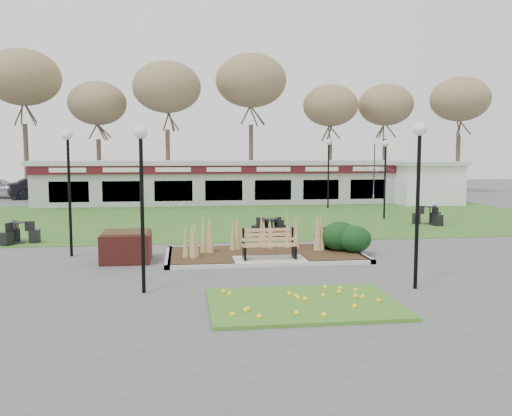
{
  "coord_description": "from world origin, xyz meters",
  "views": [
    {
      "loc": [
        -2.64,
        -16.11,
        3.37
      ],
      "look_at": [
        -0.17,
        2.0,
        1.52
      ],
      "focal_mm": 38.0,
      "sensor_mm": 36.0,
      "label": 1
    }
  ],
  "objects": [
    {
      "name": "park_bench",
      "position": [
        0.0,
        0.25,
        0.59
      ],
      "size": [
        1.7,
        0.66,
        0.93
      ],
      "color": "#AC814D",
      "rests_on": "ground"
    },
    {
      "name": "lamp_post_near_right",
      "position": [
        3.11,
        -3.5,
        3.01
      ],
      "size": [
        0.34,
        0.34,
        4.14
      ],
      "color": "black",
      "rests_on": "ground"
    },
    {
      "name": "brick_planter",
      "position": [
        -4.4,
        1.0,
        0.48
      ],
      "size": [
        1.5,
        1.5,
        0.95
      ],
      "color": "maroon",
      "rests_on": "ground"
    },
    {
      "name": "lamp_post_mid_right",
      "position": [
        7.67,
        10.5,
        2.95
      ],
      "size": [
        0.34,
        0.34,
        4.05
      ],
      "color": "black",
      "rests_on": "ground"
    },
    {
      "name": "bistro_set_a",
      "position": [
        -8.76,
        5.0,
        0.28
      ],
      "size": [
        1.3,
        1.49,
        0.79
      ],
      "color": "black",
      "rests_on": "ground"
    },
    {
      "name": "lamp_post_near_left",
      "position": [
        -3.6,
        -3.0,
        2.95
      ],
      "size": [
        0.34,
        0.34,
        4.05
      ],
      "color": "black",
      "rests_on": "ground"
    },
    {
      "name": "car_black",
      "position": [
        -12.91,
        26.13,
        0.82
      ],
      "size": [
        5.27,
        3.43,
        1.64
      ],
      "primitive_type": "imported",
      "rotation": [
        0.0,
        0.0,
        1.94
      ],
      "color": "black",
      "rests_on": "ground"
    },
    {
      "name": "bistro_set_b",
      "position": [
        0.8,
        5.0,
        0.28
      ],
      "size": [
        1.45,
        1.26,
        0.77
      ],
      "color": "black",
      "rests_on": "ground"
    },
    {
      "name": "lamp_post_far_right",
      "position": [
        6.25,
        16.19,
        3.09
      ],
      "size": [
        0.35,
        0.35,
        4.24
      ],
      "color": "black",
      "rests_on": "ground"
    },
    {
      "name": "bistro_set_c",
      "position": [
        0.89,
        5.0,
        0.24
      ],
      "size": [
        1.21,
        1.23,
        0.67
      ],
      "color": "black",
      "rests_on": "ground"
    },
    {
      "name": "lamp_post_mid_left",
      "position": [
        -6.28,
        2.1,
        3.02
      ],
      "size": [
        0.34,
        0.34,
        4.15
      ],
      "color": "black",
      "rests_on": "ground"
    },
    {
      "name": "food_pavilion",
      "position": [
        0.0,
        19.96,
        1.48
      ],
      "size": [
        24.6,
        3.4,
        2.9
      ],
      "color": "#9B9B9E",
      "rests_on": "ground"
    },
    {
      "name": "patio_umbrella",
      "position": [
        8.0,
        13.0,
        1.77
      ],
      "size": [
        2.77,
        2.8,
        2.78
      ],
      "color": "black",
      "rests_on": "ground"
    },
    {
      "name": "bistro_set_d",
      "position": [
        9.02,
        8.1,
        0.3
      ],
      "size": [
        1.56,
        1.48,
        0.84
      ],
      "color": "black",
      "rests_on": "ground"
    },
    {
      "name": "ground",
      "position": [
        0.0,
        0.0,
        0.0
      ],
      "size": [
        100.0,
        100.0,
        0.0
      ],
      "primitive_type": "plane",
      "color": "#515154",
      "rests_on": "ground"
    },
    {
      "name": "lawn",
      "position": [
        0.0,
        12.0,
        0.01
      ],
      "size": [
        34.0,
        16.0,
        0.02
      ],
      "primitive_type": "cube",
      "color": "#25631F",
      "rests_on": "ground"
    },
    {
      "name": "service_hut",
      "position": [
        13.5,
        18.0,
        1.45
      ],
      "size": [
        4.4,
        3.4,
        2.83
      ],
      "color": "white",
      "rests_on": "ground"
    },
    {
      "name": "planting_bed",
      "position": [
        1.27,
        1.35,
        0.37
      ],
      "size": [
        6.75,
        3.4,
        1.27
      ],
      "color": "#342215",
      "rests_on": "ground"
    },
    {
      "name": "tree_backdrop",
      "position": [
        0.0,
        28.0,
        8.36
      ],
      "size": [
        47.24,
        5.24,
        10.36
      ],
      "color": "#47382B",
      "rests_on": "ground"
    },
    {
      "name": "flower_bed",
      "position": [
        0.0,
        -4.6,
        0.07
      ],
      "size": [
        4.2,
        3.0,
        0.16
      ],
      "color": "#336A1E",
      "rests_on": "ground"
    }
  ]
}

